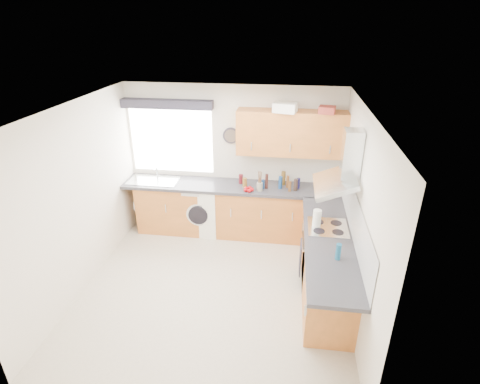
# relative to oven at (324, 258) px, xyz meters

# --- Properties ---
(ground_plane) EXTENTS (3.60, 3.60, 0.00)m
(ground_plane) POSITION_rel_oven_xyz_m (-1.50, -0.30, -0.42)
(ground_plane) COLOR beige
(ceiling) EXTENTS (3.60, 3.60, 0.02)m
(ceiling) POSITION_rel_oven_xyz_m (-1.50, -0.30, 2.08)
(ceiling) COLOR white
(ceiling) RESTS_ON wall_back
(wall_back) EXTENTS (3.60, 0.02, 2.50)m
(wall_back) POSITION_rel_oven_xyz_m (-1.50, 1.50, 0.82)
(wall_back) COLOR silver
(wall_back) RESTS_ON ground_plane
(wall_front) EXTENTS (3.60, 0.02, 2.50)m
(wall_front) POSITION_rel_oven_xyz_m (-1.50, -2.10, 0.82)
(wall_front) COLOR silver
(wall_front) RESTS_ON ground_plane
(wall_left) EXTENTS (0.02, 3.60, 2.50)m
(wall_left) POSITION_rel_oven_xyz_m (-3.30, -0.30, 0.82)
(wall_left) COLOR silver
(wall_left) RESTS_ON ground_plane
(wall_right) EXTENTS (0.02, 3.60, 2.50)m
(wall_right) POSITION_rel_oven_xyz_m (0.30, -0.30, 0.82)
(wall_right) COLOR silver
(wall_right) RESTS_ON ground_plane
(window) EXTENTS (1.40, 0.02, 1.10)m
(window) POSITION_rel_oven_xyz_m (-2.55, 1.49, 1.12)
(window) COLOR white
(window) RESTS_ON wall_back
(window_blind) EXTENTS (1.50, 0.18, 0.14)m
(window_blind) POSITION_rel_oven_xyz_m (-2.55, 1.40, 1.76)
(window_blind) COLOR #272530
(window_blind) RESTS_ON wall_back
(splashback) EXTENTS (0.01, 3.00, 0.54)m
(splashback) POSITION_rel_oven_xyz_m (0.29, 0.00, 0.75)
(splashback) COLOR white
(splashback) RESTS_ON wall_right
(base_cab_back) EXTENTS (3.00, 0.58, 0.86)m
(base_cab_back) POSITION_rel_oven_xyz_m (-1.60, 1.21, 0.01)
(base_cab_back) COLOR #B1642A
(base_cab_back) RESTS_ON ground_plane
(base_cab_corner) EXTENTS (0.60, 0.60, 0.86)m
(base_cab_corner) POSITION_rel_oven_xyz_m (0.00, 1.20, 0.01)
(base_cab_corner) COLOR #B1642A
(base_cab_corner) RESTS_ON ground_plane
(base_cab_right) EXTENTS (0.58, 2.10, 0.86)m
(base_cab_right) POSITION_rel_oven_xyz_m (0.01, -0.15, 0.01)
(base_cab_right) COLOR #B1642A
(base_cab_right) RESTS_ON ground_plane
(worktop_back) EXTENTS (3.60, 0.62, 0.05)m
(worktop_back) POSITION_rel_oven_xyz_m (-1.50, 1.20, 0.46)
(worktop_back) COLOR #2F2E33
(worktop_back) RESTS_ON base_cab_back
(worktop_right) EXTENTS (0.62, 2.42, 0.05)m
(worktop_right) POSITION_rel_oven_xyz_m (0.00, -0.30, 0.46)
(worktop_right) COLOR #2F2E33
(worktop_right) RESTS_ON base_cab_right
(sink) EXTENTS (0.84, 0.46, 0.10)m
(sink) POSITION_rel_oven_xyz_m (-2.83, 1.20, 0.52)
(sink) COLOR silver
(sink) RESTS_ON worktop_back
(oven) EXTENTS (0.56, 0.58, 0.85)m
(oven) POSITION_rel_oven_xyz_m (0.00, 0.00, 0.00)
(oven) COLOR black
(oven) RESTS_ON ground_plane
(hob_plate) EXTENTS (0.52, 0.52, 0.01)m
(hob_plate) POSITION_rel_oven_xyz_m (0.00, 0.00, 0.49)
(hob_plate) COLOR silver
(hob_plate) RESTS_ON worktop_right
(extractor_hood) EXTENTS (0.52, 0.78, 0.66)m
(extractor_hood) POSITION_rel_oven_xyz_m (0.10, -0.00, 1.34)
(extractor_hood) COLOR silver
(extractor_hood) RESTS_ON wall_right
(upper_cabinets) EXTENTS (1.70, 0.35, 0.70)m
(upper_cabinets) POSITION_rel_oven_xyz_m (-0.55, 1.32, 1.38)
(upper_cabinets) COLOR #B1642A
(upper_cabinets) RESTS_ON wall_back
(washing_machine) EXTENTS (0.66, 0.64, 0.91)m
(washing_machine) POSITION_rel_oven_xyz_m (-2.00, 1.22, 0.03)
(washing_machine) COLOR white
(washing_machine) RESTS_ON ground_plane
(wall_clock) EXTENTS (0.27, 0.04, 0.27)m
(wall_clock) POSITION_rel_oven_xyz_m (-1.53, 1.46, 1.25)
(wall_clock) COLOR #272530
(wall_clock) RESTS_ON wall_back
(casserole) EXTENTS (0.38, 0.31, 0.14)m
(casserole) POSITION_rel_oven_xyz_m (-0.66, 1.22, 1.80)
(casserole) COLOR white
(casserole) RESTS_ON upper_cabinets
(storage_box) EXTENTS (0.27, 0.24, 0.11)m
(storage_box) POSITION_rel_oven_xyz_m (-0.05, 1.22, 1.78)
(storage_box) COLOR #A4372B
(storage_box) RESTS_ON upper_cabinets
(utensil_pot) EXTENTS (0.10, 0.10, 0.13)m
(utensil_pot) POSITION_rel_oven_xyz_m (-1.00, 1.05, 0.55)
(utensil_pot) COLOR gray
(utensil_pot) RESTS_ON worktop_back
(kitchen_roll) EXTENTS (0.11, 0.11, 0.24)m
(kitchen_roll) POSITION_rel_oven_xyz_m (-0.15, 0.02, 0.61)
(kitchen_roll) COLOR white
(kitchen_roll) RESTS_ON worktop_right
(tomato_cluster) EXTENTS (0.15, 0.15, 0.07)m
(tomato_cluster) POSITION_rel_oven_xyz_m (-1.17, 1.00, 0.52)
(tomato_cluster) COLOR #A5070D
(tomato_cluster) RESTS_ON worktop_back
(jar_0) EXTENTS (0.06, 0.06, 0.21)m
(jar_0) POSITION_rel_oven_xyz_m (-0.68, 1.18, 0.59)
(jar_0) COLOR navy
(jar_0) RESTS_ON worktop_back
(jar_1) EXTENTS (0.07, 0.07, 0.16)m
(jar_1) POSITION_rel_oven_xyz_m (-1.25, 1.15, 0.56)
(jar_1) COLOR brown
(jar_1) RESTS_ON worktop_back
(jar_2) EXTENTS (0.06, 0.06, 0.20)m
(jar_2) POSITION_rel_oven_xyz_m (-0.43, 1.13, 0.58)
(jar_2) COLOR #36261E
(jar_2) RESTS_ON worktop_back
(jar_3) EXTENTS (0.06, 0.06, 0.17)m
(jar_3) POSITION_rel_oven_xyz_m (-0.39, 1.23, 0.57)
(jar_3) COLOR #161445
(jar_3) RESTS_ON worktop_back
(jar_4) EXTENTS (0.05, 0.05, 0.17)m
(jar_4) POSITION_rel_oven_xyz_m (-0.52, 1.09, 0.57)
(jar_4) COLOR brown
(jar_4) RESTS_ON worktop_back
(jar_5) EXTENTS (0.07, 0.07, 0.24)m
(jar_5) POSITION_rel_oven_xyz_m (-0.63, 1.33, 0.60)
(jar_5) COLOR brown
(jar_5) RESTS_ON worktop_back
(jar_6) EXTENTS (0.05, 0.05, 0.16)m
(jar_6) POSITION_rel_oven_xyz_m (-0.95, 1.13, 0.56)
(jar_6) COLOR navy
(jar_6) RESTS_ON worktop_back
(jar_7) EXTENTS (0.05, 0.05, 0.20)m
(jar_7) POSITION_rel_oven_xyz_m (-0.56, 1.23, 0.59)
(jar_7) COLOR brown
(jar_7) RESTS_ON worktop_back
(jar_8) EXTENTS (0.07, 0.07, 0.16)m
(jar_8) POSITION_rel_oven_xyz_m (-1.34, 1.29, 0.56)
(jar_8) COLOR #5B131A
(jar_8) RESTS_ON worktop_back
(jar_9) EXTENTS (0.05, 0.05, 0.25)m
(jar_9) POSITION_rel_oven_xyz_m (-0.90, 1.15, 0.61)
(jar_9) COLOR #381814
(jar_9) RESTS_ON worktop_back
(bottle_0) EXTENTS (0.06, 0.06, 0.20)m
(bottle_0) POSITION_rel_oven_xyz_m (0.06, -0.70, 0.59)
(bottle_0) COLOR #185577
(bottle_0) RESTS_ON worktop_right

